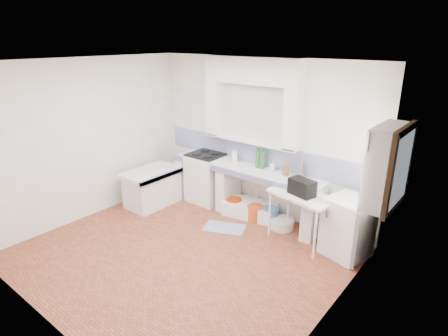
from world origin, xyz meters
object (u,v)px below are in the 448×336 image
Objects in this scene: stove at (207,178)px; side_table at (301,219)px; sink at (250,210)px; fridge at (348,227)px.

side_table is at bearing -8.99° from stove.
sink is 1.90m from fridge.
fridge is (2.93, -0.19, -0.02)m from stove.
stove is 2.93m from fridge.
side_table is (1.15, -0.29, 0.30)m from sink.
stove is at bearing -176.07° from side_table.
side_table is 0.72m from fridge.
fridge is (0.70, 0.12, 0.04)m from side_table.
side_table is at bearing -155.75° from fridge.
side_table is at bearing -25.00° from sink.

